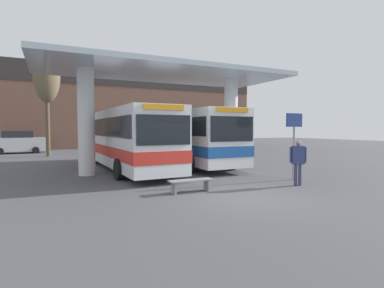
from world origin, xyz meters
TOP-DOWN VIEW (x-y plane):
  - ground_plane at (0.00, 0.00)m, footprint 100.00×100.00m
  - townhouse_backdrop at (0.00, 27.70)m, footprint 40.00×0.58m
  - station_canopy at (0.00, 7.23)m, footprint 13.39×5.79m
  - transit_bus_left_bay at (-1.97, 9.02)m, footprint 3.04×12.47m
  - transit_bus_center_bay at (2.04, 8.97)m, footprint 2.86×10.45m
  - waiting_bench_near_pillar at (-1.27, 1.42)m, footprint 1.64×0.44m
  - info_sign_platform at (4.03, 1.83)m, footprint 0.90×0.09m
  - pedestrian_waiting at (3.17, 0.71)m, footprint 0.61×0.48m
  - poplar_tree_behind_left at (-5.93, 19.14)m, footprint 2.07×2.07m
  - parked_car_street at (-8.47, 23.76)m, footprint 4.63×2.22m

SIDE VIEW (x-z plane):
  - ground_plane at x=0.00m, z-range 0.00..0.00m
  - waiting_bench_near_pillar at x=-1.27m, z-range 0.11..0.57m
  - parked_car_street at x=-8.47m, z-range -0.03..2.05m
  - pedestrian_waiting at x=3.17m, z-range 0.20..2.00m
  - transit_bus_left_bay at x=-1.97m, z-range 0.18..3.47m
  - transit_bus_center_bay at x=2.04m, z-range 0.20..3.53m
  - info_sign_platform at x=4.03m, z-range 0.63..3.61m
  - station_canopy at x=0.00m, z-range 1.90..7.38m
  - townhouse_backdrop at x=0.00m, z-range 0.79..10.33m
  - poplar_tree_behind_left at x=-5.93m, z-range 2.10..11.07m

